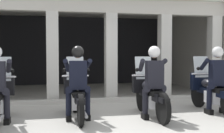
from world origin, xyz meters
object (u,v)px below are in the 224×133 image
object	(u,v)px
motorcycle_center_left	(77,95)
police_officer_center_right	(154,76)
motorcycle_far_right	(210,91)
police_officer_far_right	(217,74)
police_officer_center_left	(78,76)
motorcycle_center_right	(149,94)

from	to	relation	value
motorcycle_center_left	police_officer_center_right	xyz separation A→B (m)	(1.63, -0.47, 0.44)
police_officer_center_right	motorcycle_far_right	distance (m)	1.75
motorcycle_far_right	police_officer_far_right	distance (m)	0.52
motorcycle_center_left	police_officer_center_right	size ratio (longest dim) A/B	1.29
police_officer_center_left	motorcycle_far_right	xyz separation A→B (m)	(3.26, 0.28, -0.44)
police_officer_center_left	police_officer_far_right	world-z (taller)	same
motorcycle_center_right	police_officer_far_right	size ratio (longest dim) A/B	1.29
motorcycle_center_right	police_officer_center_left	bearing A→B (deg)	-179.60
motorcycle_center_left	police_officer_far_right	distance (m)	3.30
police_officer_center_right	police_officer_far_right	distance (m)	1.64
police_officer_far_right	police_officer_center_right	bearing A→B (deg)	175.82
police_officer_far_right	police_officer_center_left	bearing A→B (deg)	169.34
motorcycle_far_right	police_officer_far_right	size ratio (longest dim) A/B	1.29
motorcycle_center_right	police_officer_far_right	distance (m)	1.69
police_officer_center_right	motorcycle_far_right	size ratio (longest dim) A/B	0.78
police_officer_center_left	motorcycle_center_right	distance (m)	1.69
motorcycle_center_left	motorcycle_center_right	world-z (taller)	same
motorcycle_far_right	police_officer_center_left	bearing A→B (deg)	174.31
motorcycle_center_left	police_officer_far_right	xyz separation A→B (m)	(3.26, -0.28, 0.44)
motorcycle_center_left	police_officer_center_right	distance (m)	1.75
motorcycle_center_left	police_officer_far_right	world-z (taller)	police_officer_far_right
motorcycle_center_left	motorcycle_center_right	size ratio (longest dim) A/B	1.00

